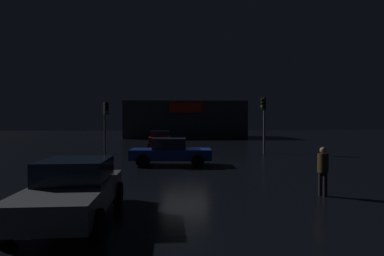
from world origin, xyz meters
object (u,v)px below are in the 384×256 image
(car_far, at_px, (160,140))
(pedestrian, at_px, (323,168))
(store_building, at_px, (185,120))
(car_near, at_px, (171,152))
(car_crossing, at_px, (73,189))
(traffic_signal_opposite, at_px, (264,114))
(traffic_signal_main, at_px, (106,117))

(car_far, distance_m, pedestrian, 18.75)
(store_building, bearing_deg, car_far, -97.67)
(car_near, relative_size, pedestrian, 2.76)
(car_near, xyz_separation_m, car_crossing, (-2.18, -9.41, -0.00))
(pedestrian, bearing_deg, store_building, 95.84)
(traffic_signal_opposite, distance_m, car_far, 9.25)
(car_crossing, relative_size, pedestrian, 2.71)
(traffic_signal_opposite, height_order, pedestrian, traffic_signal_opposite)
(car_near, bearing_deg, traffic_signal_main, 128.38)
(store_building, height_order, car_far, store_building)
(traffic_signal_main, xyz_separation_m, pedestrian, (10.03, -13.51, -1.79))
(car_crossing, height_order, pedestrian, pedestrian)
(traffic_signal_main, distance_m, car_crossing, 15.97)
(store_building, height_order, pedestrian, store_building)
(car_near, bearing_deg, pedestrian, -55.01)
(traffic_signal_main, height_order, car_crossing, traffic_signal_main)
(car_far, xyz_separation_m, car_crossing, (-1.00, -19.76, -0.03))
(store_building, distance_m, traffic_signal_main, 23.97)
(traffic_signal_opposite, bearing_deg, pedestrian, -97.09)
(car_crossing, bearing_deg, store_building, 84.76)
(car_far, distance_m, car_crossing, 19.79)
(car_far, bearing_deg, store_building, 82.33)
(traffic_signal_main, bearing_deg, car_far, 48.10)
(traffic_signal_main, bearing_deg, pedestrian, -53.42)
(store_building, relative_size, pedestrian, 10.43)
(car_far, relative_size, car_crossing, 1.00)
(traffic_signal_main, relative_size, traffic_signal_opposite, 0.91)
(store_building, height_order, car_crossing, store_building)
(car_near, xyz_separation_m, pedestrian, (5.12, -7.31, 0.18))
(traffic_signal_main, height_order, car_far, traffic_signal_main)
(store_building, relative_size, car_far, 3.86)
(traffic_signal_main, relative_size, car_near, 0.86)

